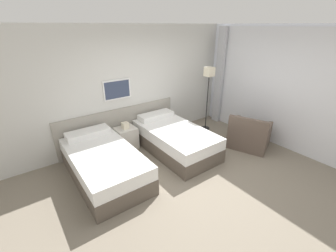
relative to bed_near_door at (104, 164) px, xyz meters
name	(u,v)px	position (x,y,z in m)	size (l,w,h in m)	color
ground_plane	(200,176)	(1.47, -1.08, -0.29)	(16.00, 16.00, 0.00)	slate
wall_headboard	(140,88)	(1.43, 1.07, 1.01)	(10.00, 0.10, 2.70)	silver
wall_window	(285,90)	(3.91, -1.16, 1.05)	(0.21, 4.62, 2.70)	white
bed_near_door	(104,164)	(0.00, 0.00, 0.00)	(1.09, 2.03, 0.69)	brown
bed_near_window	(174,139)	(1.68, 0.00, 0.00)	(1.09, 2.03, 0.69)	brown
nightstand	(126,138)	(0.84, 0.75, -0.02)	(0.46, 0.41, 0.65)	beige
floor_lamp	(209,79)	(3.13, 0.45, 1.10)	(0.24, 0.24, 1.70)	black
armchair	(249,136)	(3.23, -0.88, -0.03)	(1.10, 1.11, 0.82)	brown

